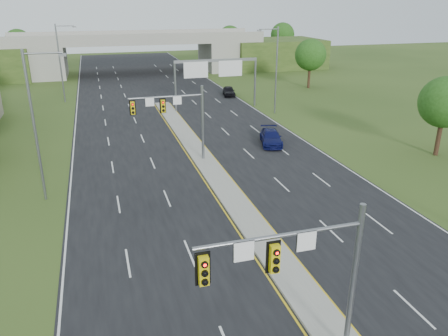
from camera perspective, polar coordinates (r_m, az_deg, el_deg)
The scene contains 17 objects.
road at distance 50.37m, azimuth -5.48°, elevation 4.80°, with size 24.00×160.00×0.02m, color black.
median at distance 39.22m, azimuth -2.02°, elevation 0.23°, with size 2.00×54.00×0.16m, color gray.
lane_markings at distance 44.55m, azimuth -4.69°, elevation 2.66°, with size 23.72×160.00×0.01m.
signal_mast_near at distance 16.98m, azimuth 10.46°, elevation -12.64°, with size 6.62×0.60×7.00m.
signal_mast_far at distance 39.18m, azimuth -6.05°, elevation 7.19°, with size 6.62×0.60×7.00m.
sign_gantry at distance 60.21m, azimuth -1.17°, elevation 12.66°, with size 11.58×0.44×6.67m.
overpass at distance 93.55m, azimuth -11.18°, elevation 14.26°, with size 80.00×14.00×8.10m.
lightpole_l_mid at distance 33.73m, azimuth -23.30°, elevation 5.72°, with size 2.85×0.25×11.00m.
lightpole_l_far at distance 68.11m, azimuth -20.49°, elevation 13.10°, with size 2.85×0.25×11.00m.
lightpole_r_far at distance 57.63m, azimuth 6.68°, elevation 13.02°, with size 2.85×0.25×11.00m.
tree_r_near at distance 45.85m, azimuth 26.91°, elevation 7.66°, with size 4.80×4.80×7.60m.
tree_r_mid at distance 76.56m, azimuth 11.23°, elevation 14.29°, with size 5.20×5.20×8.12m.
tree_back_b at distance 107.89m, azimuth -25.27°, elevation 14.62°, with size 5.60×5.60×8.32m.
tree_back_c at distance 111.86m, azimuth 0.78°, elevation 16.70°, with size 5.60×5.60×8.32m.
tree_back_d at distance 116.74m, azimuth 7.65°, elevation 16.87°, with size 6.00×6.00×8.85m.
car_far_b at distance 45.61m, azimuth 6.15°, elevation 3.99°, with size 2.03×4.99×1.45m, color #0B1046.
car_far_c at distance 69.37m, azimuth 0.65°, elevation 10.02°, with size 1.71×4.24×1.44m, color black.
Camera 1 is at (-9.09, -12.51, 14.05)m, focal length 35.00 mm.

